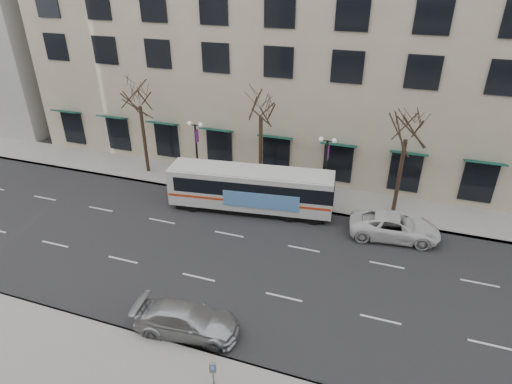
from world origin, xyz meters
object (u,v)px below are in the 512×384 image
at_px(tree_far_left, 138,94).
at_px(lamp_post_left, 197,150).
at_px(silver_car, 187,320).
at_px(tree_far_right, 408,126).
at_px(white_pickup, 394,226).
at_px(city_bus, 252,188).
at_px(tree_far_mid, 261,104).
at_px(lamp_post_right, 325,168).
at_px(pay_station, 213,369).

height_order(tree_far_left, lamp_post_left, tree_far_left).
bearing_deg(silver_car, tree_far_right, -36.75).
relative_size(silver_car, white_pickup, 0.89).
bearing_deg(city_bus, silver_car, -92.97).
bearing_deg(tree_far_mid, city_bus, -83.36).
relative_size(tree_far_left, lamp_post_left, 1.60).
height_order(lamp_post_right, white_pickup, lamp_post_right).
distance_m(tree_far_mid, tree_far_right, 10.01).
bearing_deg(white_pickup, tree_far_left, 74.40).
bearing_deg(lamp_post_left, silver_car, -66.33).
relative_size(white_pickup, pay_station, 4.50).
bearing_deg(pay_station, white_pickup, 47.97).
bearing_deg(pay_station, city_bus, 85.92).
xyz_separation_m(tree_far_mid, tree_far_right, (10.00, -0.00, -0.48)).
relative_size(lamp_post_left, silver_car, 1.03).
bearing_deg(tree_far_right, lamp_post_right, -173.15).
bearing_deg(lamp_post_left, city_bus, -24.13).
xyz_separation_m(tree_far_right, pay_station, (-6.31, -17.29, -5.36)).
bearing_deg(city_bus, lamp_post_right, 19.73).
height_order(city_bus, silver_car, city_bus).
bearing_deg(tree_far_mid, lamp_post_right, -6.83).
bearing_deg(tree_far_left, lamp_post_right, -2.29).
bearing_deg(silver_car, city_bus, -1.96).
bearing_deg(tree_far_mid, lamp_post_left, -173.15).
xyz_separation_m(lamp_post_right, silver_car, (-3.73, -14.31, -2.21)).
distance_m(silver_car, pay_station, 3.40).
distance_m(tree_far_mid, lamp_post_left, 6.40).
xyz_separation_m(city_bus, white_pickup, (9.80, -0.32, -0.92)).
bearing_deg(white_pickup, silver_car, 136.33).
distance_m(city_bus, white_pickup, 9.85).
bearing_deg(city_bus, lamp_post_left, 148.42).
distance_m(tree_far_right, silver_car, 18.19).
bearing_deg(tree_far_left, tree_far_mid, 0.00).
distance_m(lamp_post_right, city_bus, 5.38).
distance_m(tree_far_right, city_bus, 11.15).
height_order(lamp_post_left, white_pickup, lamp_post_left).
distance_m(lamp_post_left, pay_station, 18.91).
height_order(lamp_post_right, silver_car, lamp_post_right).
relative_size(silver_car, pay_station, 4.01).
distance_m(lamp_post_right, white_pickup, 6.20).
bearing_deg(pay_station, silver_car, 118.07).
bearing_deg(city_bus, tree_far_right, 9.78).
relative_size(lamp_post_right, white_pickup, 0.92).
distance_m(tree_far_mid, pay_station, 18.62).
bearing_deg(silver_car, tree_far_mid, -1.52).
xyz_separation_m(tree_far_left, lamp_post_left, (5.01, -0.60, -3.75)).
relative_size(tree_far_left, city_bus, 0.71).
height_order(silver_car, pay_station, silver_car).
bearing_deg(lamp_post_left, pay_station, -62.52).
relative_size(tree_far_mid, tree_far_right, 1.06).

